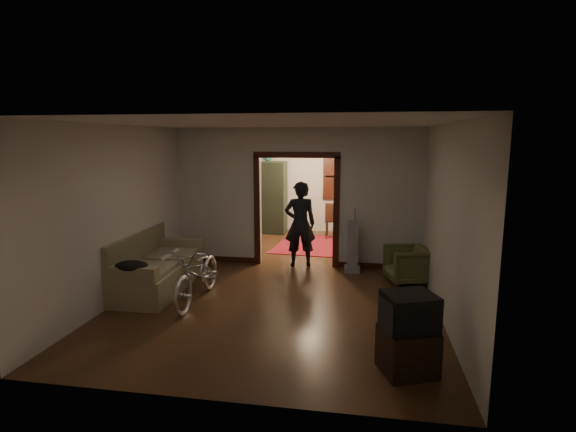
% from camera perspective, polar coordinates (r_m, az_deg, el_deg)
% --- Properties ---
extents(floor, '(5.00, 8.50, 0.01)m').
position_cam_1_polar(floor, '(8.67, 0.34, -7.50)').
color(floor, '#321D0F').
rests_on(floor, ground).
extents(ceiling, '(5.00, 8.50, 0.01)m').
position_cam_1_polar(ceiling, '(8.28, 0.36, 11.33)').
color(ceiling, white).
rests_on(ceiling, floor).
extents(wall_back, '(5.00, 0.02, 2.80)m').
position_cam_1_polar(wall_back, '(12.54, 3.52, 4.40)').
color(wall_back, beige).
rests_on(wall_back, floor).
extents(wall_left, '(0.02, 8.50, 2.80)m').
position_cam_1_polar(wall_left, '(9.10, -15.39, 2.01)').
color(wall_left, beige).
rests_on(wall_left, floor).
extents(wall_right, '(0.02, 8.50, 2.80)m').
position_cam_1_polar(wall_right, '(8.33, 17.57, 1.21)').
color(wall_right, beige).
rests_on(wall_right, floor).
extents(partition_wall, '(5.00, 0.14, 2.80)m').
position_cam_1_polar(partition_wall, '(9.09, 1.12, 2.35)').
color(partition_wall, beige).
rests_on(partition_wall, floor).
extents(door_casing, '(1.74, 0.20, 2.32)m').
position_cam_1_polar(door_casing, '(9.14, 1.11, 0.49)').
color(door_casing, black).
rests_on(door_casing, floor).
extents(far_window, '(0.98, 0.06, 1.28)m').
position_cam_1_polar(far_window, '(12.43, 6.72, 5.00)').
color(far_window, black).
rests_on(far_window, wall_back).
extents(chandelier, '(0.24, 0.24, 0.24)m').
position_cam_1_polar(chandelier, '(10.75, 2.54, 8.58)').
color(chandelier, '#FFE0A5').
rests_on(chandelier, ceiling).
extents(light_switch, '(0.08, 0.01, 0.12)m').
position_cam_1_polar(light_switch, '(8.94, 7.71, 1.17)').
color(light_switch, silver).
rests_on(light_switch, partition_wall).
extents(sofa, '(1.04, 2.17, 0.98)m').
position_cam_1_polar(sofa, '(8.08, -16.37, -5.58)').
color(sofa, '#756F4E').
rests_on(sofa, floor).
extents(rolled_paper, '(0.09, 0.73, 0.09)m').
position_cam_1_polar(rolled_paper, '(8.29, -14.86, -4.84)').
color(rolled_paper, beige).
rests_on(rolled_paper, sofa).
extents(jacket, '(0.51, 0.38, 0.15)m').
position_cam_1_polar(jacket, '(7.24, -19.24, -5.98)').
color(jacket, black).
rests_on(jacket, sofa).
extents(bicycle, '(0.62, 1.77, 0.93)m').
position_cam_1_polar(bicycle, '(7.34, -11.36, -7.12)').
color(bicycle, silver).
rests_on(bicycle, floor).
extents(armchair, '(0.88, 0.86, 0.66)m').
position_cam_1_polar(armchair, '(8.43, 14.89, -6.00)').
color(armchair, brown).
rests_on(armchair, floor).
extents(tv_stand, '(0.71, 0.68, 0.51)m').
position_cam_1_polar(tv_stand, '(5.37, 14.94, -16.21)').
color(tv_stand, black).
rests_on(tv_stand, floor).
extents(crt_tv, '(0.67, 0.64, 0.46)m').
position_cam_1_polar(crt_tv, '(5.20, 15.15, -11.90)').
color(crt_tv, black).
rests_on(crt_tv, tv_stand).
extents(vacuum, '(0.36, 0.32, 1.00)m').
position_cam_1_polar(vacuum, '(8.82, 8.22, -3.93)').
color(vacuum, gray).
rests_on(vacuum, floor).
extents(person, '(0.72, 0.57, 1.74)m').
position_cam_1_polar(person, '(9.09, 1.54, -1.03)').
color(person, black).
rests_on(person, floor).
extents(oriental_rug, '(1.83, 2.31, 0.02)m').
position_cam_1_polar(oriental_rug, '(11.07, 3.08, -3.64)').
color(oriental_rug, maroon).
rests_on(oriental_rug, floor).
extents(locker, '(0.99, 0.56, 1.97)m').
position_cam_1_polar(locker, '(12.35, -2.53, 2.38)').
color(locker, '#22331E').
rests_on(locker, floor).
extents(globe, '(0.26, 0.26, 0.26)m').
position_cam_1_polar(globe, '(12.26, -2.56, 6.81)').
color(globe, '#1E5972').
rests_on(globe, locker).
extents(desk, '(0.96, 0.59, 0.68)m').
position_cam_1_polar(desk, '(11.96, 8.35, -1.08)').
color(desk, black).
rests_on(desk, floor).
extents(desk_chair, '(0.46, 0.46, 0.94)m').
position_cam_1_polar(desk_chair, '(11.79, 5.83, -0.54)').
color(desk_chair, black).
rests_on(desk_chair, floor).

